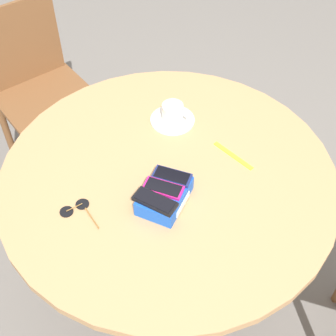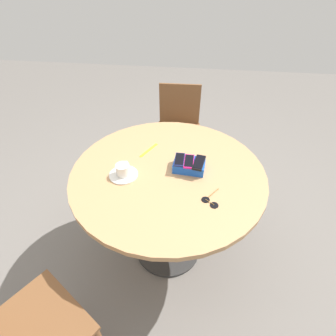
{
  "view_description": "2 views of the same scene",
  "coord_description": "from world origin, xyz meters",
  "views": [
    {
      "loc": [
        -0.96,
        -0.35,
        1.92
      ],
      "look_at": [
        0.0,
        0.0,
        0.79
      ],
      "focal_mm": 50.0,
      "sensor_mm": 36.0,
      "label": 1
    },
    {
      "loc": [
        -0.14,
        1.13,
        1.74
      ],
      "look_at": [
        0.0,
        0.0,
        0.79
      ],
      "focal_mm": 28.0,
      "sensor_mm": 36.0,
      "label": 2
    }
  ],
  "objects": [
    {
      "name": "saucer",
      "position": [
        0.24,
        0.07,
        0.78
      ],
      "size": [
        0.16,
        0.16,
        0.01
      ],
      "primitive_type": "cylinder",
      "color": "silver",
      "rests_on": "round_table"
    },
    {
      "name": "ground_plane",
      "position": [
        0.0,
        0.0,
        0.0
      ],
      "size": [
        8.0,
        8.0,
        0.0
      ],
      "primitive_type": "plane",
      "color": "slate"
    },
    {
      "name": "phone_magenta",
      "position": [
        -0.12,
        -0.03,
        0.83
      ],
      "size": [
        0.06,
        0.12,
        0.01
      ],
      "color": "#D11975",
      "rests_on": "phone_box"
    },
    {
      "name": "sunglasses",
      "position": [
        -0.24,
        0.21,
        0.78
      ],
      "size": [
        0.09,
        0.14,
        0.01
      ],
      "color": "black",
      "rests_on": "round_table"
    },
    {
      "name": "phone_box",
      "position": [
        -0.12,
        -0.03,
        0.8
      ],
      "size": [
        0.18,
        0.14,
        0.05
      ],
      "color": "blue",
      "rests_on": "round_table"
    },
    {
      "name": "phone_black",
      "position": [
        -0.17,
        -0.02,
        0.83
      ],
      "size": [
        0.08,
        0.14,
        0.01
      ],
      "color": "black",
      "rests_on": "phone_box"
    },
    {
      "name": "phone_navy",
      "position": [
        -0.06,
        -0.04,
        0.83
      ],
      "size": [
        0.05,
        0.12,
        0.01
      ],
      "color": "navy",
      "rests_on": "phone_box"
    },
    {
      "name": "chair_near_window",
      "position": [
        0.54,
        0.86,
        0.47
      ],
      "size": [
        0.59,
        0.59,
        0.88
      ],
      "color": "brown",
      "rests_on": "ground_plane"
    },
    {
      "name": "round_table",
      "position": [
        0.0,
        0.0,
        0.65
      ],
      "size": [
        1.11,
        1.11,
        0.77
      ],
      "color": "#2D2D2D",
      "rests_on": "ground_plane"
    },
    {
      "name": "lanyard_strap",
      "position": [
        0.15,
        -0.18,
        0.77
      ],
      "size": [
        0.09,
        0.16,
        0.0
      ],
      "primitive_type": "cube",
      "rotation": [
        0.0,
        0.0,
        1.09
      ],
      "color": "yellow",
      "rests_on": "round_table"
    },
    {
      "name": "coffee_cup",
      "position": [
        0.24,
        0.07,
        0.81
      ],
      "size": [
        0.08,
        0.11,
        0.07
      ],
      "color": "silver",
      "rests_on": "saucer"
    }
  ]
}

